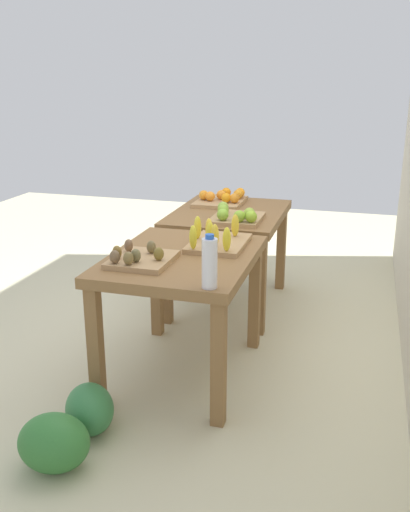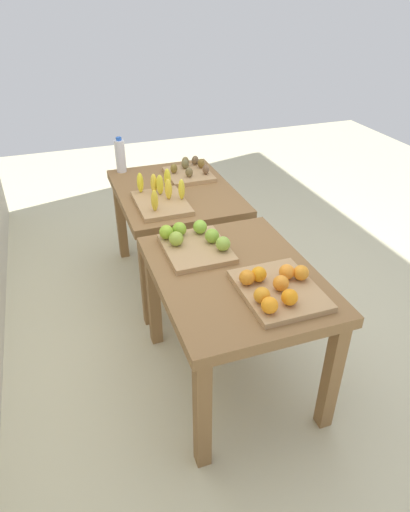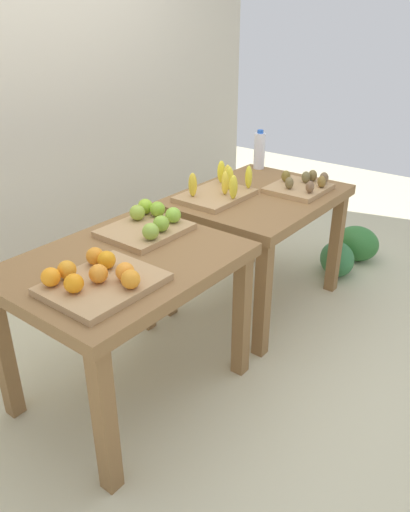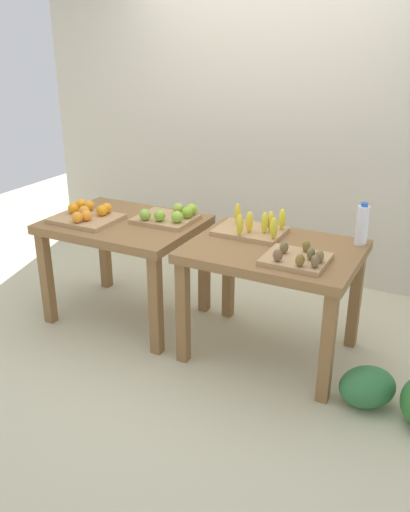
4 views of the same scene
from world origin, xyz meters
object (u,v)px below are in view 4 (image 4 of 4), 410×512
(water_bottle, at_px, (362,225))
(watermelon_pile, at_px, (400,396))
(banana_crate, at_px, (253,228))
(apple_bin, at_px, (169,216))
(orange_bin, at_px, (87,215))
(kiwi_bin, at_px, (298,258))
(display_table_right, at_px, (273,263))
(display_table_left, at_px, (125,235))

(water_bottle, height_order, watermelon_pile, water_bottle)
(watermelon_pile, bearing_deg, banana_crate, 158.05)
(banana_crate, bearing_deg, apple_bin, -177.51)
(banana_crate, xyz_separation_m, water_bottle, (0.66, 0.14, 0.08))
(orange_bin, bearing_deg, kiwi_bin, -2.27)
(kiwi_bin, bearing_deg, banana_crate, 141.57)
(display_table_right, xyz_separation_m, watermelon_pile, (0.87, -0.28, -0.51))
(display_table_right, bearing_deg, watermelon_pile, -18.00)
(display_table_left, distance_m, banana_crate, 0.94)
(display_table_left, xyz_separation_m, display_table_right, (1.12, 0.00, 0.00))
(apple_bin, distance_m, banana_crate, 0.62)
(display_table_left, height_order, orange_bin, orange_bin)
(apple_bin, relative_size, water_bottle, 1.50)
(display_table_right, distance_m, banana_crate, 0.30)
(display_table_right, xyz_separation_m, banana_crate, (-0.20, 0.15, 0.15))
(display_table_right, relative_size, watermelon_pile, 1.56)
(display_table_left, bearing_deg, watermelon_pile, -8.07)
(display_table_right, relative_size, orange_bin, 2.36)
(display_table_right, height_order, banana_crate, banana_crate)
(kiwi_bin, bearing_deg, display_table_right, 139.65)
(banana_crate, relative_size, kiwi_bin, 1.25)
(apple_bin, xyz_separation_m, watermelon_pile, (1.69, -0.40, -0.66))
(display_table_left, distance_m, display_table_right, 1.12)
(display_table_left, bearing_deg, banana_crate, 9.28)
(apple_bin, xyz_separation_m, water_bottle, (1.28, 0.17, 0.09))
(display_table_left, relative_size, orange_bin, 2.36)
(banana_crate, bearing_deg, kiwi_bin, -38.43)
(display_table_left, height_order, watermelon_pile, display_table_left)
(kiwi_bin, bearing_deg, orange_bin, 177.73)
(apple_bin, height_order, watermelon_pile, apple_bin)
(display_table_right, relative_size, apple_bin, 2.60)
(orange_bin, xyz_separation_m, kiwi_bin, (1.56, -0.06, -0.01))
(kiwi_bin, xyz_separation_m, watermelon_pile, (0.66, -0.11, -0.65))
(display_table_left, xyz_separation_m, orange_bin, (-0.23, -0.11, 0.15))
(orange_bin, xyz_separation_m, banana_crate, (1.15, 0.26, 0.01))
(orange_bin, height_order, kiwi_bin, orange_bin)
(orange_bin, distance_m, banana_crate, 1.18)
(water_bottle, bearing_deg, display_table_right, -147.60)
(banana_crate, xyz_separation_m, watermelon_pile, (1.07, -0.43, -0.67))
(display_table_right, xyz_separation_m, kiwi_bin, (0.20, -0.17, 0.14))
(display_table_right, relative_size, water_bottle, 3.89)
(display_table_right, distance_m, kiwi_bin, 0.30)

